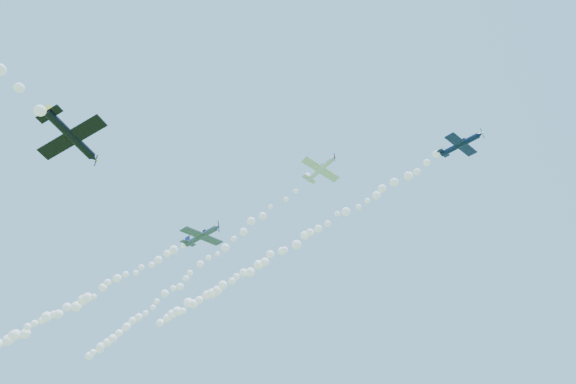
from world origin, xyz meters
The scene contains 7 objects.
plane_white centered at (6.34, -3.11, 53.17)m, with size 6.46×6.84×1.74m.
smoke_trail_white centered at (-36.85, 11.13, 52.85)m, with size 82.82×28.90×2.79m, color white, non-canonical shape.
plane_navy centered at (25.86, 3.25, 53.20)m, with size 6.95×7.23×2.59m.
smoke_trail_navy centered at (-12.61, 12.04, 53.02)m, with size 72.98×18.63×2.74m, color white, non-canonical shape.
plane_grey centered at (-11.81, -7.67, 44.98)m, with size 7.29×7.51×2.11m.
smoke_trail_grey centered at (-46.36, -4.21, 44.57)m, with size 64.83×8.86×3.24m, color white, non-canonical shape.
plane_black centered at (-7.67, -33.07, 40.33)m, with size 7.97×7.69×2.84m.
Camera 1 is at (29.77, -49.55, 2.00)m, focal length 30.00 mm.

